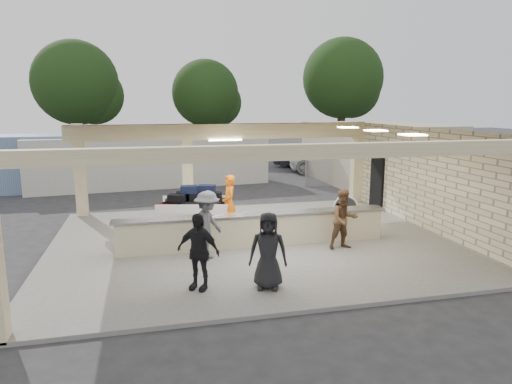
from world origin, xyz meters
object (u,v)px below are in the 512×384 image
object	(u,v)px
passenger_a	(344,219)
car_white_b	(373,159)
passenger_b	(198,251)
container_white	(152,161)
baggage_handler	(229,203)
passenger_d	(268,251)
passenger_c	(207,225)
drum_fan	(346,207)
car_white_a	(333,160)
car_dark	(304,159)
luggage_cart	(195,204)
container_blue	(6,164)
baggage_counter	(255,230)

from	to	relation	value
passenger_a	car_white_b	distance (m)	18.27
passenger_b	container_white	size ratio (longest dim) A/B	0.15
baggage_handler	passenger_d	world-z (taller)	baggage_handler
baggage_handler	car_white_b	size ratio (longest dim) A/B	0.46
passenger_c	passenger_a	bearing A→B (deg)	-51.02
baggage_handler	container_white	distance (m)	10.25
drum_fan	baggage_handler	xyz separation A→B (m)	(-4.33, -0.31, 0.42)
car_white_a	car_white_b	xyz separation A→B (m)	(3.17, 0.80, -0.13)
baggage_handler	passenger_d	bearing A→B (deg)	-2.89
car_dark	passenger_d	bearing A→B (deg)	-163.19
luggage_cart	car_dark	distance (m)	16.35
drum_fan	container_blue	bearing A→B (deg)	173.67
passenger_d	car_white_a	world-z (taller)	passenger_d
passenger_b	passenger_c	xyz separation A→B (m)	(0.47, 1.97, 0.06)
car_dark	container_blue	size ratio (longest dim) A/B	0.36
passenger_d	car_dark	bearing A→B (deg)	86.03
car_white_b	car_white_a	bearing A→B (deg)	102.73
passenger_a	container_white	world-z (taller)	container_white
baggage_handler	container_blue	xyz separation A→B (m)	(-9.34, 10.06, 0.34)
baggage_handler	car_white_a	xyz separation A→B (m)	(8.94, 12.35, -0.26)
passenger_a	container_blue	world-z (taller)	container_blue
passenger_b	car_dark	size ratio (longest dim) A/B	0.46
car_white_a	car_dark	distance (m)	2.58
passenger_b	baggage_handler	bearing A→B (deg)	105.25
luggage_cart	car_white_b	bearing A→B (deg)	55.08
car_white_a	car_dark	world-z (taller)	car_white_a
passenger_b	passenger_d	size ratio (longest dim) A/B	1.00
car_dark	baggage_handler	bearing A→B (deg)	-169.53
car_white_a	drum_fan	bearing A→B (deg)	173.45
car_white_b	container_blue	bearing A→B (deg)	96.71
drum_fan	passenger_c	size ratio (longest dim) A/B	0.51
container_blue	car_white_b	bearing A→B (deg)	8.38
container_blue	passenger_d	bearing A→B (deg)	-57.88
drum_fan	passenger_c	distance (m)	6.17
car_white_b	luggage_cart	bearing A→B (deg)	131.56
passenger_d	container_white	xyz separation A→B (m)	(-2.34, 14.93, 0.33)
baggage_handler	passenger_a	size ratio (longest dim) A/B	1.08
car_white_a	car_dark	xyz separation A→B (m)	(-1.19, 2.29, -0.14)
luggage_cart	baggage_handler	xyz separation A→B (m)	(1.05, -0.86, 0.16)
car_white_b	container_white	xyz separation A→B (m)	(-14.44, -3.17, 0.67)
drum_fan	container_white	bearing A→B (deg)	153.71
baggage_handler	passenger_b	distance (m)	4.87
car_dark	luggage_cart	bearing A→B (deg)	-174.21
baggage_handler	container_blue	bearing A→B (deg)	-140.12
passenger_d	car_white_b	distance (m)	21.77
passenger_c	car_dark	xyz separation A→B (m)	(8.82, 17.28, -0.40)
luggage_cart	passenger_a	world-z (taller)	passenger_a
baggage_counter	container_white	size ratio (longest dim) A/B	0.67
passenger_a	drum_fan	bearing A→B (deg)	60.71
car_white_b	passenger_a	bearing A→B (deg)	148.30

